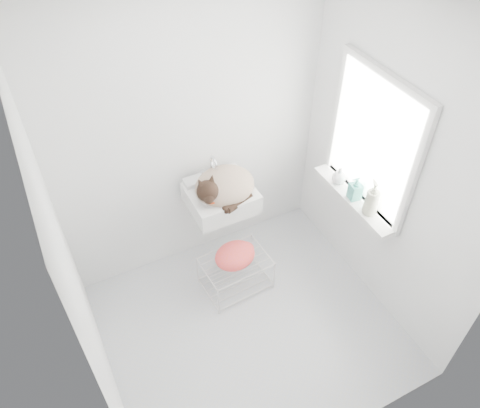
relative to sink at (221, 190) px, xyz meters
name	(u,v)px	position (x,y,z in m)	size (l,w,h in m)	color
floor	(250,327)	(-0.11, -0.74, -0.85)	(2.20, 2.00, 0.02)	#BABBBB
ceiling	(258,21)	(-0.11, -0.74, 1.65)	(2.20, 2.00, 0.02)	white
back_wall	(191,135)	(-0.11, 0.26, 0.40)	(2.20, 0.02, 2.50)	white
right_wall	(391,168)	(0.99, -0.74, 0.40)	(0.02, 2.00, 2.50)	white
left_wall	(76,283)	(-1.21, -0.74, 0.40)	(0.02, 2.00, 2.50)	white
window_glass	(374,142)	(0.97, -0.54, 0.50)	(0.01, 0.80, 1.00)	white
window_frame	(372,143)	(0.96, -0.54, 0.50)	(0.04, 0.90, 1.10)	white
windowsill	(353,199)	(0.90, -0.54, -0.02)	(0.16, 0.88, 0.04)	white
sink	(221,190)	(0.00, 0.00, 0.00)	(0.52, 0.45, 0.21)	silver
faucet	(211,164)	(0.00, 0.18, 0.14)	(0.19, 0.13, 0.19)	silver
cat	(223,187)	(0.01, -0.02, 0.04)	(0.50, 0.41, 0.32)	#C2A58E
wire_rack	(236,273)	(-0.02, -0.31, -0.70)	(0.54, 0.38, 0.32)	silver
towel	(235,259)	(-0.03, -0.31, -0.50)	(0.35, 0.25, 0.14)	#FF5500
bottle_a	(369,213)	(0.89, -0.73, 0.00)	(0.10, 0.10, 0.25)	beige
bottle_b	(354,198)	(0.89, -0.55, 0.00)	(0.09, 0.09, 0.20)	teal
bottle_c	(338,182)	(0.89, -0.34, 0.00)	(0.11, 0.11, 0.15)	white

